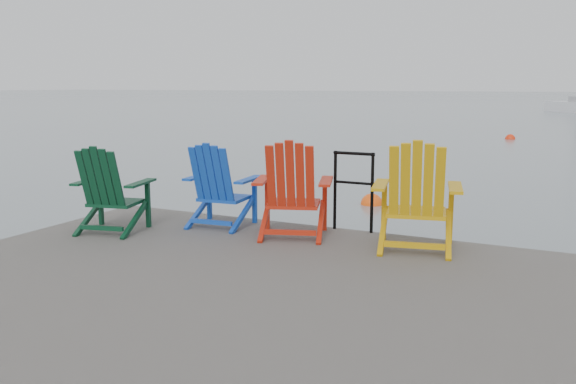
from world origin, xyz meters
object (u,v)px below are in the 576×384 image
at_px(chair_yellow, 417,196).
at_px(buoy_a, 372,204).
at_px(chair_green, 110,189).
at_px(buoy_b, 510,139).
at_px(handrail, 353,184).
at_px(chair_red, 292,189).
at_px(chair_blue, 219,185).

height_order(chair_yellow, buoy_a, chair_yellow).
height_order(chair_green, buoy_b, chair_green).
xyz_separation_m(chair_yellow, buoy_a, (-1.92, 4.49, -1.05)).
distance_m(handrail, chair_green, 2.72).
bearing_deg(buoy_a, chair_red, -82.68).
height_order(chair_blue, buoy_a, chair_blue).
distance_m(chair_blue, chair_yellow, 2.31).
xyz_separation_m(chair_green, buoy_b, (2.05, 20.48, -0.98)).
relative_size(chair_green, chair_red, 0.92).
bearing_deg(buoy_a, chair_yellow, -66.83).
xyz_separation_m(chair_red, buoy_b, (0.13, 19.78, -1.03)).
relative_size(handrail, buoy_a, 2.25).
distance_m(chair_blue, buoy_b, 19.77).
xyz_separation_m(buoy_a, buoy_b, (0.71, 15.24, 0.00)).
bearing_deg(chair_green, handrail, 14.10).
relative_size(chair_green, chair_yellow, 0.88).
bearing_deg(buoy_b, chair_blue, -93.20).
height_order(handrail, chair_green, chair_green).
distance_m(chair_yellow, buoy_a, 4.99).
distance_m(buoy_a, buoy_b, 15.26).
relative_size(chair_yellow, buoy_b, 2.77).
bearing_deg(chair_yellow, chair_red, 169.85).
xyz_separation_m(chair_red, chair_yellow, (1.34, 0.06, 0.02)).
height_order(chair_yellow, buoy_b, chair_yellow).
xyz_separation_m(chair_blue, buoy_a, (0.39, 4.47, -0.99)).
distance_m(chair_blue, chair_red, 0.97).
xyz_separation_m(chair_green, buoy_a, (1.34, 5.24, -0.98)).
distance_m(chair_yellow, buoy_b, 19.79).
height_order(chair_red, chair_yellow, chair_yellow).
bearing_deg(handrail, chair_yellow, -30.28).
bearing_deg(chair_blue, handrail, 12.73).
distance_m(chair_red, buoy_a, 4.69).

